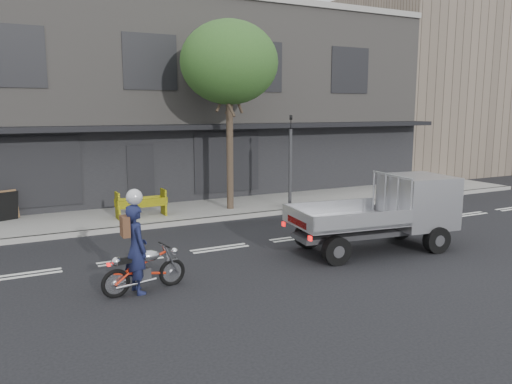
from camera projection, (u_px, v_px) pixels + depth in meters
The scene contains 12 objects.
ground at pixel (220, 248), 13.43m from camera, with size 80.00×80.00×0.00m, color black.
sidewalk at pixel (168, 214), 17.54m from camera, with size 32.00×3.20×0.15m, color gray.
kerb at pixel (182, 223), 16.14m from camera, with size 32.00×0.20×0.15m, color gray.
building_main at pixel (122, 103), 22.70m from camera, with size 26.00×10.00×8.00m, color slate.
building_neighbour at pixel (441, 88), 31.52m from camera, with size 14.00×10.00×10.00m, color brown.
street_tree at pixel (229, 63), 17.24m from camera, with size 3.40×3.40×6.74m.
traffic_light_pole at pixel (290, 167), 17.99m from camera, with size 0.12×0.12×3.50m.
motorcycle at pixel (145, 268), 10.22m from camera, with size 1.82×0.53×0.94m.
rider at pixel (136, 249), 10.08m from camera, with size 0.67×0.44×1.84m, color #161B3E.
flatbed_ute at pixel (405, 205), 13.40m from camera, with size 4.56×2.29×2.03m.
construction_barrier at pixel (143, 204), 16.39m from camera, with size 1.65×0.66×0.93m, color #F6EE0C, non-canonical shape.
sandwich_board at pixel (9, 206), 16.04m from camera, with size 0.60×0.40×0.95m, color black, non-canonical shape.
Camera 1 is at (-5.05, -12.02, 3.71)m, focal length 35.00 mm.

